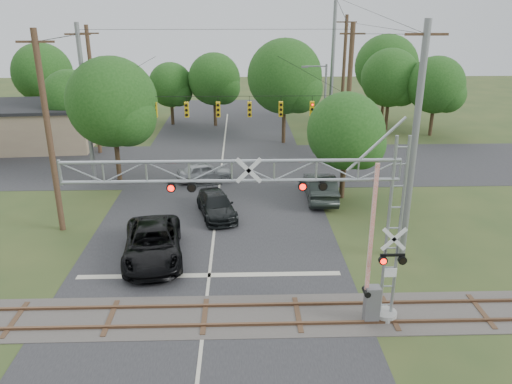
{
  "coord_description": "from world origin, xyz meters",
  "views": [
    {
      "loc": [
        1.64,
        -16.18,
        12.46
      ],
      "look_at": [
        2.37,
        7.5,
        3.64
      ],
      "focal_mm": 35.0,
      "sensor_mm": 36.0,
      "label": 1
    }
  ],
  "objects_px": {
    "pickup_black": "(153,243)",
    "sedan_silver": "(205,172)",
    "commercial_building": "(3,126)",
    "traffic_signal_span": "(230,106)",
    "streetlight": "(323,107)",
    "car_dark": "(216,205)",
    "crossing_gantry": "(297,211)"
  },
  "relations": [
    {
      "from": "traffic_signal_span",
      "to": "commercial_building",
      "type": "bearing_deg",
      "value": 153.9
    },
    {
      "from": "commercial_building",
      "to": "streetlight",
      "type": "bearing_deg",
      "value": -13.94
    },
    {
      "from": "crossing_gantry",
      "to": "traffic_signal_span",
      "type": "bearing_deg",
      "value": 99.01
    },
    {
      "from": "traffic_signal_span",
      "to": "car_dark",
      "type": "distance_m",
      "value": 8.56
    },
    {
      "from": "pickup_black",
      "to": "sedan_silver",
      "type": "xyz_separation_m",
      "value": [
        1.89,
        12.44,
        -0.16
      ]
    },
    {
      "from": "car_dark",
      "to": "commercial_building",
      "type": "height_order",
      "value": "commercial_building"
    },
    {
      "from": "commercial_building",
      "to": "pickup_black",
      "type": "bearing_deg",
      "value": -57.23
    },
    {
      "from": "crossing_gantry",
      "to": "car_dark",
      "type": "distance_m",
      "value": 12.8
    },
    {
      "from": "commercial_building",
      "to": "car_dark",
      "type": "bearing_deg",
      "value": -44.68
    },
    {
      "from": "traffic_signal_span",
      "to": "streetlight",
      "type": "bearing_deg",
      "value": 36.48
    },
    {
      "from": "pickup_black",
      "to": "sedan_silver",
      "type": "distance_m",
      "value": 12.58
    },
    {
      "from": "car_dark",
      "to": "crossing_gantry",
      "type": "bearing_deg",
      "value": -85.63
    },
    {
      "from": "traffic_signal_span",
      "to": "streetlight",
      "type": "distance_m",
      "value": 9.66
    },
    {
      "from": "car_dark",
      "to": "streetlight",
      "type": "bearing_deg",
      "value": 42.04
    },
    {
      "from": "crossing_gantry",
      "to": "sedan_silver",
      "type": "bearing_deg",
      "value": 105.12
    },
    {
      "from": "pickup_black",
      "to": "commercial_building",
      "type": "relative_size",
      "value": 0.36
    },
    {
      "from": "pickup_black",
      "to": "car_dark",
      "type": "relative_size",
      "value": 1.3
    },
    {
      "from": "pickup_black",
      "to": "commercial_building",
      "type": "distance_m",
      "value": 29.15
    },
    {
      "from": "sedan_silver",
      "to": "crossing_gantry",
      "type": "bearing_deg",
      "value": 179.05
    },
    {
      "from": "pickup_black",
      "to": "car_dark",
      "type": "height_order",
      "value": "pickup_black"
    },
    {
      "from": "crossing_gantry",
      "to": "pickup_black",
      "type": "relative_size",
      "value": 2.11
    },
    {
      "from": "car_dark",
      "to": "sedan_silver",
      "type": "relative_size",
      "value": 1.16
    },
    {
      "from": "traffic_signal_span",
      "to": "streetlight",
      "type": "relative_size",
      "value": 2.4
    },
    {
      "from": "car_dark",
      "to": "sedan_silver",
      "type": "distance_m",
      "value": 6.82
    },
    {
      "from": "crossing_gantry",
      "to": "streetlight",
      "type": "height_order",
      "value": "streetlight"
    },
    {
      "from": "crossing_gantry",
      "to": "traffic_signal_span",
      "type": "relative_size",
      "value": 0.69
    },
    {
      "from": "streetlight",
      "to": "crossing_gantry",
      "type": "bearing_deg",
      "value": -101.27
    },
    {
      "from": "traffic_signal_span",
      "to": "pickup_black",
      "type": "xyz_separation_m",
      "value": [
        -3.89,
        -12.62,
        -4.81
      ]
    },
    {
      "from": "car_dark",
      "to": "streetlight",
      "type": "xyz_separation_m",
      "value": [
        8.56,
        12.61,
        3.79
      ]
    },
    {
      "from": "traffic_signal_span",
      "to": "car_dark",
      "type": "height_order",
      "value": "traffic_signal_span"
    },
    {
      "from": "pickup_black",
      "to": "traffic_signal_span",
      "type": "bearing_deg",
      "value": 65.02
    },
    {
      "from": "traffic_signal_span",
      "to": "pickup_black",
      "type": "bearing_deg",
      "value": -107.14
    }
  ]
}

